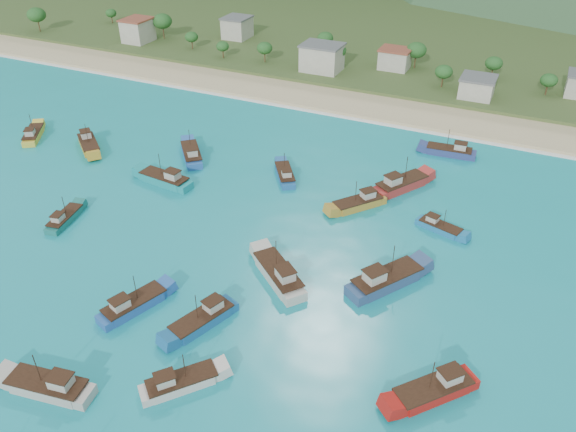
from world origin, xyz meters
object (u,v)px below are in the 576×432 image
at_px(boat_5, 49,387).
at_px(boat_16, 33,135).
at_px(boat_11, 203,320).
at_px(boat_22, 434,390).
at_px(boat_1, 401,185).
at_px(boat_14, 359,204).
at_px(boat_10, 386,280).
at_px(boat_24, 285,175).
at_px(boat_19, 181,383).
at_px(boat_23, 279,275).
at_px(boat_2, 192,155).
at_px(boat_8, 65,219).
at_px(boat_0, 133,305).
at_px(boat_20, 89,145).
at_px(boat_3, 165,180).
at_px(boat_4, 450,152).
at_px(boat_7, 439,228).

xyz_separation_m(boat_5, boat_16, (-57.67, 54.06, -0.12)).
relative_size(boat_11, boat_22, 1.05).
relative_size(boat_1, boat_14, 1.22).
bearing_deg(boat_10, boat_14, 152.53).
bearing_deg(boat_14, boat_24, 24.70).
bearing_deg(boat_1, boat_16, -139.90).
distance_m(boat_5, boat_10, 49.31).
height_order(boat_19, boat_23, boat_23).
xyz_separation_m(boat_2, boat_11, (29.52, -42.69, -0.07)).
xyz_separation_m(boat_2, boat_8, (-7.27, -30.82, -0.26)).
xyz_separation_m(boat_0, boat_20, (-42.36, 38.76, 0.07)).
height_order(boat_2, boat_19, boat_2).
bearing_deg(boat_10, boat_20, -160.27).
bearing_deg(boat_3, boat_4, -47.48).
relative_size(boat_0, boat_19, 1.18).
xyz_separation_m(boat_10, boat_20, (-74.51, 18.03, -0.19)).
xyz_separation_m(boat_11, boat_16, (-68.74, 35.85, -0.05)).
xyz_separation_m(boat_7, boat_23, (-20.04, -24.27, 0.43)).
distance_m(boat_22, boat_24, 57.85).
distance_m(boat_14, boat_24, 17.89).
relative_size(boat_14, boat_16, 1.00).
bearing_deg(boat_8, boat_14, 19.24).
bearing_deg(boat_2, boat_5, -113.59).
relative_size(boat_3, boat_8, 1.29).
xyz_separation_m(boat_0, boat_2, (-18.59, 44.37, 0.09)).
bearing_deg(boat_11, boat_16, -7.59).
height_order(boat_8, boat_24, boat_24).
height_order(boat_11, boat_23, boat_23).
xyz_separation_m(boat_10, boat_23, (-15.60, -5.67, -0.06)).
bearing_deg(boat_0, boat_10, 52.75).
xyz_separation_m(boat_2, boat_16, (-39.22, -6.84, -0.12)).
bearing_deg(boat_7, boat_2, -78.96).
bearing_deg(boat_1, boat_2, -140.90).
height_order(boat_3, boat_24, boat_3).
bearing_deg(boat_4, boat_1, 158.11).
distance_m(boat_7, boat_11, 45.56).
relative_size(boat_0, boat_5, 0.94).
height_order(boat_0, boat_19, boat_0).
distance_m(boat_0, boat_4, 76.73).
distance_m(boat_2, boat_23, 45.76).
relative_size(boat_2, boat_4, 0.99).
xyz_separation_m(boat_4, boat_14, (-11.39, -28.95, -0.02)).
bearing_deg(boat_3, boat_1, -61.86).
bearing_deg(boat_5, boat_2, 7.78).
distance_m(boat_4, boat_24, 37.86).
height_order(boat_5, boat_8, boat_5).
distance_m(boat_0, boat_10, 38.25).
bearing_deg(boat_3, boat_22, -109.97).
relative_size(boat_8, boat_16, 0.91).
distance_m(boat_1, boat_11, 51.23).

